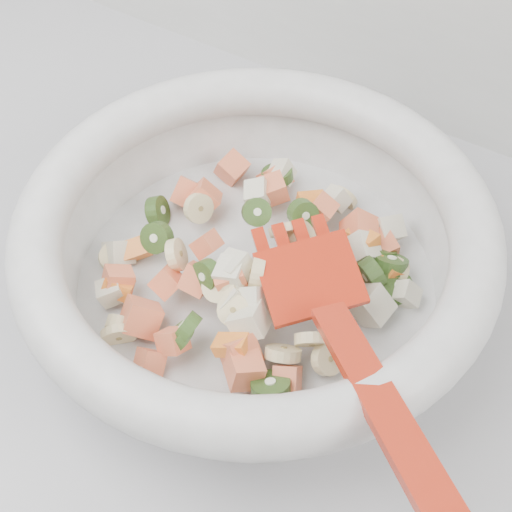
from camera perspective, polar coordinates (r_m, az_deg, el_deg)
The scene contains 1 object.
mixing_bowl at distance 0.58m, azimuth 0.04°, elevation 0.44°, with size 0.43×0.37×0.13m.
Camera 1 is at (0.15, 1.15, 1.40)m, focal length 55.00 mm.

